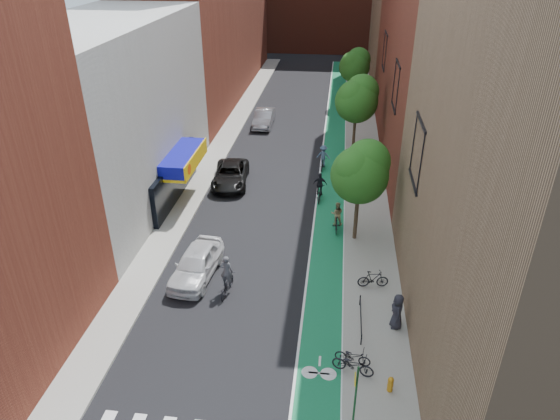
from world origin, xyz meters
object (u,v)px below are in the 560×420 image
(cyclist_lane_near, at_px, (337,219))
(pedestrian, at_px, (397,311))
(parked_car_white, at_px, (196,264))
(cyclist_lead, at_px, (227,281))
(cyclist_lane_mid, at_px, (320,190))
(fire_hydrant, at_px, (390,384))
(parked_car_black, at_px, (231,175))
(cyclist_lane_far, at_px, (323,158))
(parked_car_silver, at_px, (264,118))

(cyclist_lane_near, bearing_deg, pedestrian, 107.25)
(parked_car_white, height_order, cyclist_lead, cyclist_lead)
(parked_car_white, distance_m, cyclist_lead, 2.27)
(cyclist_lane_mid, relative_size, fire_hydrant, 2.84)
(parked_car_black, relative_size, cyclist_lane_mid, 2.65)
(cyclist_lane_far, bearing_deg, cyclist_lane_mid, 98.35)
(parked_car_white, bearing_deg, cyclist_lane_far, 72.90)
(cyclist_lane_mid, bearing_deg, parked_car_silver, -65.62)
(parked_car_black, height_order, cyclist_lane_mid, cyclist_lane_mid)
(fire_hydrant, bearing_deg, parked_car_white, 145.24)
(parked_car_white, distance_m, cyclist_lane_near, 9.52)
(parked_car_white, bearing_deg, parked_car_silver, 95.10)
(parked_car_silver, relative_size, cyclist_lead, 2.21)
(cyclist_lane_near, bearing_deg, cyclist_lane_far, -83.60)
(parked_car_black, relative_size, pedestrian, 2.92)
(cyclist_lane_mid, bearing_deg, cyclist_lead, 70.98)
(fire_hydrant, bearing_deg, cyclist_lead, 144.48)
(parked_car_white, relative_size, parked_car_black, 0.91)
(cyclist_lane_near, bearing_deg, parked_car_black, -37.09)
(parked_car_white, bearing_deg, fire_hydrant, -29.74)
(parked_car_silver, xyz_separation_m, cyclist_lane_far, (6.24, -9.82, 0.14))
(parked_car_silver, relative_size, cyclist_lane_near, 2.55)
(parked_car_black, bearing_deg, parked_car_white, -92.93)
(cyclist_lead, bearing_deg, pedestrian, 173.93)
(cyclist_lane_near, xyz_separation_m, fire_hydrant, (2.45, -12.80, -0.25))
(cyclist_lead, bearing_deg, parked_car_black, -73.21)
(parked_car_silver, distance_m, cyclist_lane_near, 20.56)
(pedestrian, bearing_deg, parked_car_black, -147.68)
(parked_car_silver, bearing_deg, cyclist_lane_mid, -67.98)
(cyclist_lane_near, bearing_deg, parked_car_silver, -69.91)
(parked_car_black, xyz_separation_m, cyclist_lane_near, (8.03, -5.79, 0.04))
(parked_car_silver, height_order, fire_hydrant, parked_car_silver)
(parked_car_black, xyz_separation_m, parked_car_silver, (0.54, 13.35, 0.06))
(cyclist_lane_mid, bearing_deg, parked_car_white, 60.00)
(parked_car_silver, relative_size, cyclist_lane_mid, 2.40)
(cyclist_lane_mid, distance_m, cyclist_lane_far, 5.34)
(pedestrian, bearing_deg, cyclist_lane_far, -171.44)
(parked_car_white, height_order, fire_hydrant, parked_car_white)
(cyclist_lead, xyz_separation_m, pedestrian, (8.51, -1.79, 0.33))
(fire_hydrant, bearing_deg, pedestrian, 82.15)
(pedestrian, bearing_deg, cyclist_lane_near, -166.01)
(parked_car_white, bearing_deg, parked_car_black, 97.82)
(parked_car_silver, height_order, cyclist_lead, cyclist_lead)
(fire_hydrant, bearing_deg, cyclist_lane_near, 100.82)
(fire_hydrant, bearing_deg, cyclist_lane_far, 99.51)
(cyclist_lane_far, bearing_deg, parked_car_silver, -49.23)
(parked_car_white, xyz_separation_m, fire_hydrant, (9.91, -6.87, -0.30))
(cyclist_lane_mid, bearing_deg, pedestrian, 110.25)
(parked_car_black, relative_size, fire_hydrant, 7.50)
(parked_car_black, xyz_separation_m, fire_hydrant, (10.48, -18.59, -0.21))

